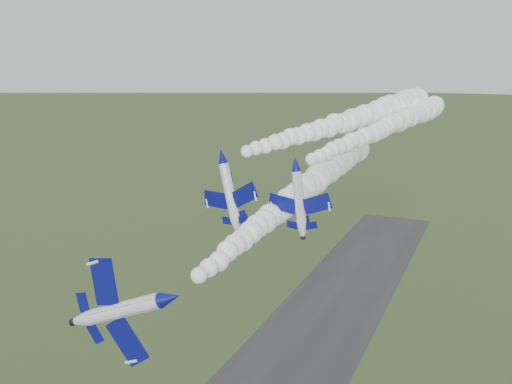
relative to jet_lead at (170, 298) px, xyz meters
The scene contains 6 objects.
jet_lead is the anchor object (origin of this frame).
smoke_trail_jet_lead 38.74m from the jet_lead, 89.93° to the left, with size 5.58×70.24×5.58m, color silver, non-canonical shape.
jet_pair_left 27.91m from the jet_lead, 105.73° to the left, with size 9.93×11.96×3.73m.
smoke_trail_jet_pair_left 60.54m from the jet_lead, 87.93° to the left, with size 5.05×64.94×5.05m, color silver, non-canonical shape.
jet_pair_right 28.16m from the jet_lead, 82.95° to the left, with size 9.49×11.32×2.90m.
smoke_trail_jet_pair_right 62.91m from the jet_lead, 81.83° to the left, with size 4.46×65.10×4.46m, color silver, non-canonical shape.
Camera 1 is at (33.91, -50.08, 58.20)m, focal length 40.00 mm.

